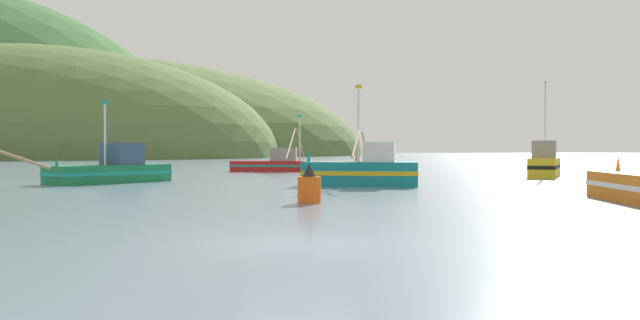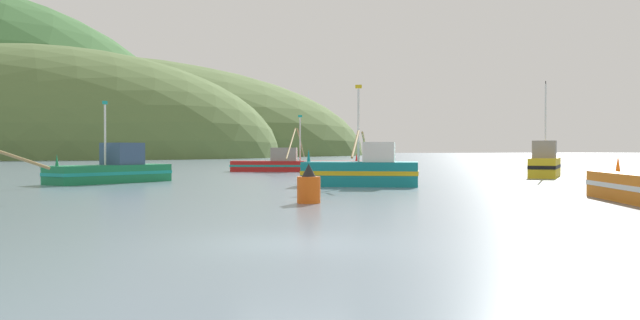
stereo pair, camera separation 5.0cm
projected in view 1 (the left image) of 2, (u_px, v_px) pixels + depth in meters
ground_plane at (296, 244)px, 15.11m from camera, size 600.00×600.00×0.00m
hill_far_right at (64, 155)px, 212.39m from camera, size 182.00×145.60×59.80m
hill_far_center at (29, 157)px, 159.59m from camera, size 114.56×91.65×50.56m
fishing_boat_teal at (363, 170)px, 38.22m from camera, size 6.68×10.01×5.55m
fishing_boat_green at (112, 170)px, 41.79m from camera, size 6.63×7.45×4.88m
fishing_boat_red at (294, 164)px, 61.79m from camera, size 11.80×17.51×5.02m
fishing_boat_yellow at (545, 165)px, 50.16m from camera, size 4.36×6.61×6.93m
channel_buoy at (309, 187)px, 26.23m from camera, size 0.88×0.88×1.50m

